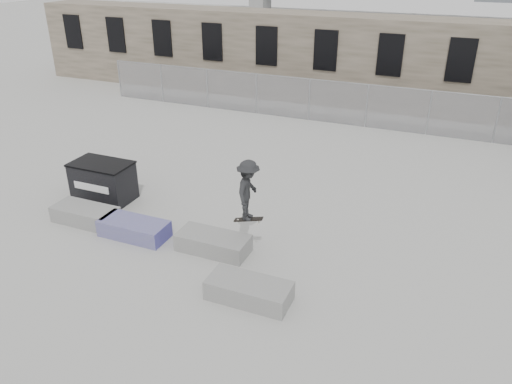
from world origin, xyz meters
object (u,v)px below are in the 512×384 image
at_px(dumpster, 103,181).
at_px(planter_center_left, 134,228).
at_px(planter_far_left, 85,214).
at_px(planter_offset, 249,290).
at_px(skateboarder, 248,190).
at_px(planter_center_right, 213,242).

bearing_deg(dumpster, planter_center_left, -35.27).
bearing_deg(planter_far_left, planter_offset, -13.92).
xyz_separation_m(dumpster, skateboarder, (5.67, -1.03, 1.18)).
xyz_separation_m(planter_far_left, skateboarder, (5.22, 0.46, 1.57)).
height_order(planter_far_left, planter_center_right, same).
bearing_deg(planter_offset, planter_far_left, 166.08).
relative_size(planter_far_left, planter_offset, 1.00).
xyz_separation_m(planter_center_right, skateboarder, (0.89, 0.40, 1.57)).
height_order(dumpster, skateboarder, skateboarder).
xyz_separation_m(planter_center_right, dumpster, (-4.78, 1.44, 0.39)).
bearing_deg(dumpster, planter_offset, -24.86).
relative_size(dumpster, skateboarder, 1.09).
height_order(planter_far_left, skateboarder, skateboarder).
bearing_deg(planter_far_left, skateboarder, 5.08).
relative_size(planter_center_right, dumpster, 1.02).
distance_m(planter_far_left, dumpster, 1.61).
height_order(planter_offset, skateboarder, skateboarder).
height_order(planter_center_left, skateboarder, skateboarder).
bearing_deg(planter_offset, skateboarder, 113.72).
height_order(planter_center_left, planter_center_right, same).
xyz_separation_m(planter_far_left, dumpster, (-0.45, 1.50, 0.39)).
relative_size(planter_center_right, planter_offset, 1.00).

